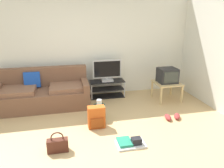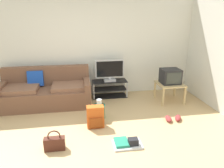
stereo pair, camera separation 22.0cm
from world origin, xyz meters
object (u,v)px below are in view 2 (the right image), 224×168
Objects in this scene: couch at (46,92)px; crt_tv at (170,76)px; handbag at (55,143)px; sneakers_pair at (173,118)px; backpack at (95,117)px; side_table at (170,86)px; tv_stand at (110,89)px; cleaning_bucket at (99,110)px; floor_tray at (127,143)px; flat_tv at (110,71)px.

crt_tv is at bearing -4.82° from couch.
crt_tv reaches higher than handbag.
handbag is at bearing -164.91° from sneakers_pair.
crt_tv is 1.04× the size of backpack.
side_table is 1.51× the size of sneakers_pair.
side_table is at bearing 71.32° from sneakers_pair.
side_table is at bearing -20.79° from tv_stand.
crt_tv is 1.99m from cleaning_bucket.
floor_tray is (-1.13, -0.70, -0.00)m from sneakers_pair.
crt_tv reaches higher than side_table.
flat_tv reaches higher than crt_tv.
cleaning_bucket reaches higher than handbag.
side_table reaches higher than backpack.
sneakers_pair is at bearing -25.69° from couch.
handbag is (-2.64, -1.62, -0.28)m from side_table.
flat_tv is at bearing 160.00° from side_table.
backpack reaches higher than sneakers_pair.
tv_stand is 1.99× the size of crt_tv.
sneakers_pair is (1.59, -0.01, -0.16)m from backpack.
handbag is 2.38m from sneakers_pair.
floor_tray is at bearing -91.47° from flat_tv.
couch is 4.63× the size of crt_tv.
couch is 1.93m from handbag.
flat_tv is at bearing 160.59° from crt_tv.
couch is at bearing -170.18° from tv_stand.
tv_stand is 1.61m from backpack.
handbag is 1.27m from cleaning_bucket.
tv_stand is 2.10× the size of cleaning_bucket.
side_table is at bearing 19.95° from cleaning_bucket.
couch is 3.00m from crt_tv.
couch is 2.32× the size of tv_stand.
handbag is (-2.64, -1.64, -0.51)m from crt_tv.
handbag is 1.17m from floor_tray.
crt_tv is 1.22m from sneakers_pair.
tv_stand is at bearing 60.46° from handbag.
floor_tray is at bearing -130.61° from crt_tv.
backpack is at bearing 41.53° from handbag.
floor_tray is at bearing -130.88° from side_table.
sneakers_pair is at bearing -13.03° from cleaning_bucket.
floor_tray is (-0.06, -2.24, -0.18)m from tv_stand.
sneakers_pair is 0.84× the size of floor_tray.
backpack is at bearing -152.39° from crt_tv.
backpack reaches higher than cleaning_bucket.
tv_stand is at bearing 71.42° from cleaning_bucket.
side_table is 1.27× the size of floor_tray.
side_table reaches higher than tv_stand.
sneakers_pair is at bearing -108.68° from side_table.
sneakers_pair is (1.48, -0.34, -0.13)m from cleaning_bucket.
cleaning_bucket reaches higher than floor_tray.
crt_tv is 1.11× the size of sneakers_pair.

